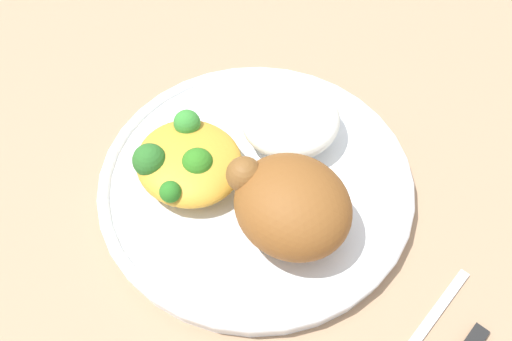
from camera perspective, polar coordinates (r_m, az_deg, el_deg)
ground_plane at (r=0.54m, az=-0.00°, el=-1.92°), size 2.00×2.00×0.00m
plate at (r=0.53m, az=-0.00°, el=-1.25°), size 0.28×0.28×0.02m
roasted_chicken at (r=0.47m, az=3.33°, el=-3.29°), size 0.11×0.09×0.07m
rice_pile at (r=0.54m, az=3.31°, el=4.95°), size 0.09×0.09×0.04m
mac_cheese_with_broccoli at (r=0.52m, az=-6.72°, el=0.91°), size 0.10×0.09×0.04m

